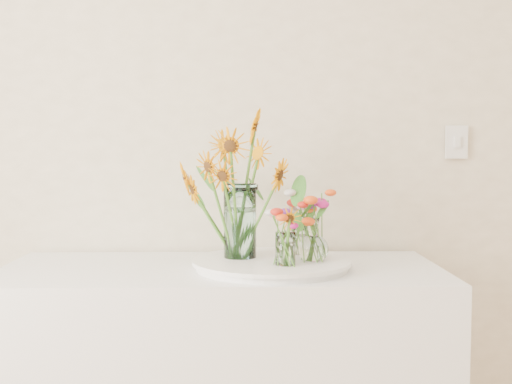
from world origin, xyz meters
TOP-DOWN VIEW (x-y plane):
  - tray at (-0.09, 1.89)m, footprint 0.47×0.47m
  - mason_jar at (-0.19, 1.93)m, footprint 0.12×0.12m
  - sunflower_bouquet at (-0.19, 1.93)m, footprint 0.71×0.71m
  - small_vase_a at (-0.05, 1.80)m, footprint 0.08×0.08m
  - wildflower_posy_a at (-0.05, 1.80)m, footprint 0.19×0.19m
  - small_vase_b at (0.04, 1.88)m, footprint 0.12×0.12m
  - wildflower_posy_b at (0.04, 1.88)m, footprint 0.20×0.20m
  - small_vase_c at (0.00, 2.00)m, footprint 0.06×0.06m
  - wildflower_posy_c at (0.00, 2.00)m, footprint 0.18×0.18m

SIDE VIEW (x-z plane):
  - tray at x=-0.09m, z-range 0.90..0.92m
  - small_vase_c at x=0.00m, z-range 0.93..1.02m
  - small_vase_a at x=-0.05m, z-range 0.93..1.03m
  - small_vase_b at x=0.04m, z-range 0.93..1.06m
  - wildflower_posy_c at x=0.00m, z-range 0.93..1.11m
  - wildflower_posy_a at x=-0.05m, z-range 0.93..1.12m
  - wildflower_posy_b at x=0.04m, z-range 0.93..1.15m
  - mason_jar at x=-0.19m, z-range 0.93..1.17m
  - sunflower_bouquet at x=-0.19m, z-range 0.93..1.39m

